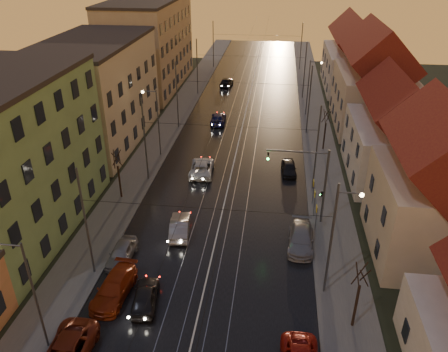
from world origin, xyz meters
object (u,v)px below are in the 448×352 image
at_px(street_lamp_3, 311,83).
at_px(driving_car_2, 202,167).
at_px(parked_left_2, 114,288).
at_px(parked_left_3, 122,253).
at_px(street_lamp_2, 155,116).
at_px(traffic_light_mast, 314,177).
at_px(driving_car_4, 226,82).
at_px(parked_right_2, 289,168).
at_px(driving_car_1, 180,226).
at_px(street_lamp_1, 338,229).
at_px(street_lamp_0, 28,287).
at_px(driving_car_0, 145,296).
at_px(driving_car_3, 218,119).
at_px(parked_right_1, 301,238).

xyz_separation_m(street_lamp_3, driving_car_2, (-12.31, -19.85, -4.16)).
xyz_separation_m(parked_left_2, parked_left_3, (-0.80, 3.96, -0.04)).
height_order(street_lamp_2, traffic_light_mast, street_lamp_2).
bearing_deg(driving_car_4, street_lamp_3, 141.33).
bearing_deg(parked_right_2, driving_car_1, -130.97).
bearing_deg(driving_car_1, street_lamp_1, 150.57).
relative_size(driving_car_4, parked_left_3, 1.11).
xyz_separation_m(street_lamp_3, traffic_light_mast, (-1.11, -28.00, -0.29)).
xyz_separation_m(street_lamp_2, traffic_light_mast, (17.10, -12.00, -0.29)).
xyz_separation_m(street_lamp_1, traffic_light_mast, (-1.11, 8.00, -0.29)).
bearing_deg(driving_car_2, traffic_light_mast, 140.47).
relative_size(street_lamp_0, driving_car_0, 1.95).
height_order(driving_car_1, driving_car_4, driving_car_4).
height_order(street_lamp_2, driving_car_0, street_lamp_2).
distance_m(traffic_light_mast, parked_left_2, 18.48).
bearing_deg(traffic_light_mast, street_lamp_3, 87.73).
xyz_separation_m(driving_car_3, driving_car_4, (-0.97, 17.91, 0.06)).
xyz_separation_m(driving_car_2, parked_left_2, (-3.00, -19.33, 0.01)).
xyz_separation_m(driving_car_0, driving_car_4, (-0.62, 52.84, 0.07)).
distance_m(driving_car_3, parked_right_1, 28.86).
bearing_deg(parked_left_2, parked_right_1, 34.04).
height_order(street_lamp_2, parked_left_2, street_lamp_2).
relative_size(street_lamp_1, parked_right_1, 1.61).
distance_m(driving_car_3, parked_right_2, 16.96).
xyz_separation_m(street_lamp_2, parked_right_2, (15.30, -2.70, -4.23)).
bearing_deg(traffic_light_mast, driving_car_0, -135.29).
relative_size(traffic_light_mast, parked_right_2, 1.88).
bearing_deg(street_lamp_1, driving_car_0, -164.09).
bearing_deg(traffic_light_mast, parked_left_3, -154.25).
bearing_deg(driving_car_3, street_lamp_1, 109.31).
height_order(street_lamp_0, driving_car_2, street_lamp_0).
xyz_separation_m(traffic_light_mast, driving_car_0, (-11.79, -11.68, -3.90)).
bearing_deg(parked_left_3, parked_right_2, 52.58).
distance_m(street_lamp_2, driving_car_0, 24.62).
bearing_deg(driving_car_4, street_lamp_2, 86.42).
height_order(driving_car_3, parked_left_3, driving_car_3).
distance_m(street_lamp_0, driving_car_1, 14.75).
bearing_deg(driving_car_2, driving_car_3, -92.56).
relative_size(street_lamp_1, driving_car_1, 1.79).
height_order(driving_car_3, parked_right_1, parked_right_1).
distance_m(traffic_light_mast, driving_car_0, 17.05).
height_order(street_lamp_3, parked_left_2, street_lamp_3).
distance_m(street_lamp_1, street_lamp_3, 36.00).
bearing_deg(street_lamp_0, driving_car_0, 39.17).
xyz_separation_m(street_lamp_0, driving_car_4, (4.69, 57.16, -4.12)).
height_order(street_lamp_3, driving_car_3, street_lamp_3).
bearing_deg(street_lamp_0, parked_right_2, 58.83).
bearing_deg(driving_car_1, traffic_light_mast, -172.24).
bearing_deg(traffic_light_mast, street_lamp_2, 144.93).
height_order(driving_car_1, driving_car_2, driving_car_1).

